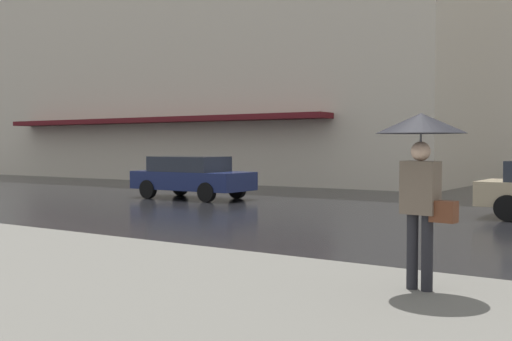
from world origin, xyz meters
name	(u,v)px	position (x,y,z in m)	size (l,w,h in m)	color
haussmann_block_mid	(249,20)	(20.66, 24.67, 9.26)	(17.53, 27.97, 18.91)	beige
car_navy	(192,176)	(5.50, 16.64, 0.76)	(1.85, 4.10, 1.41)	navy
pedestrian_with_floral_umbrella	(421,149)	(-4.11, 5.36, 1.75)	(1.01, 1.01, 2.00)	#6B5B4C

